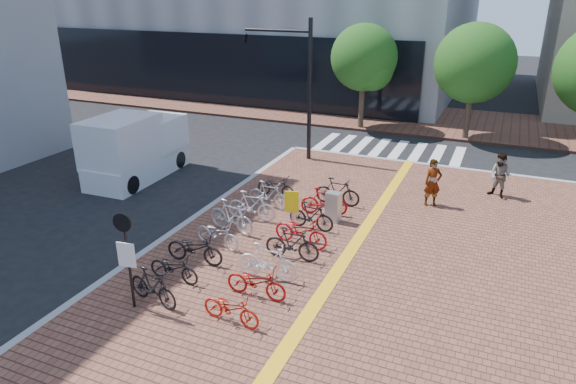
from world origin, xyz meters
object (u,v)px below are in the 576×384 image
at_px(bike_4, 231,216).
at_px(notice_sign, 126,249).
at_px(bike_7, 276,186).
at_px(bike_14, 324,201).
at_px(yellow_sign, 292,206).
at_px(traffic_light_pole, 280,62).
at_px(bike_6, 269,195).
at_px(bike_15, 337,192).
at_px(bike_2, 195,248).
at_px(bike_8, 231,308).
at_px(bike_3, 217,233).
at_px(bike_1, 174,268).
at_px(pedestrian_b, 500,176).
at_px(pedestrian_a, 433,183).
at_px(bike_10, 267,262).
at_px(bike_9, 256,282).
at_px(bike_12, 301,231).
at_px(utility_box, 333,207).
at_px(bike_13, 311,216).
at_px(bike_11, 292,244).
at_px(box_truck, 135,148).
at_px(bike_0, 153,287).

relative_size(bike_4, notice_sign, 0.70).
distance_m(bike_7, bike_14, 2.50).
xyz_separation_m(yellow_sign, traffic_light_pole, (-4.10, 8.23, 3.34)).
distance_m(bike_6, bike_15, 2.63).
bearing_deg(notice_sign, bike_6, 86.42).
relative_size(bike_2, bike_8, 1.15).
relative_size(bike_6, bike_14, 1.00).
distance_m(bike_3, bike_8, 4.16).
bearing_deg(bike_6, bike_14, -79.40).
height_order(bike_1, bike_14, bike_14).
xyz_separation_m(bike_6, bike_14, (2.13, 0.22, -0.00)).
height_order(pedestrian_b, traffic_light_pole, traffic_light_pole).
distance_m(bike_15, yellow_sign, 3.42).
height_order(bike_8, pedestrian_a, pedestrian_a).
xyz_separation_m(bike_3, notice_sign, (-0.28, -3.83, 1.25)).
bearing_deg(bike_7, bike_10, -151.17).
xyz_separation_m(bike_2, bike_9, (2.53, -0.93, -0.03)).
xyz_separation_m(bike_2, bike_8, (2.47, -2.21, -0.06)).
bearing_deg(pedestrian_a, bike_14, -174.59).
distance_m(bike_9, bike_12, 3.26).
height_order(bike_2, bike_12, bike_12).
bearing_deg(traffic_light_pole, bike_9, -68.83).
relative_size(bike_7, utility_box, 1.53).
distance_m(bike_1, bike_6, 5.79).
distance_m(bike_6, bike_14, 2.14).
height_order(bike_10, bike_12, bike_10).
bearing_deg(notice_sign, bike_13, 67.32).
bearing_deg(traffic_light_pole, bike_2, -79.38).
bearing_deg(bike_2, utility_box, -36.56).
distance_m(bike_2, notice_sign, 2.92).
height_order(bike_7, bike_11, bike_11).
distance_m(bike_3, bike_12, 2.68).
bearing_deg(bike_4, bike_15, -23.18).
xyz_separation_m(bike_4, bike_6, (0.29, 2.36, -0.05)).
xyz_separation_m(bike_11, box_truck, (-9.30, 4.35, 0.69)).
height_order(bike_4, traffic_light_pole, traffic_light_pole).
bearing_deg(utility_box, bike_7, 155.29).
bearing_deg(bike_9, traffic_light_pole, 20.71).
height_order(bike_13, box_truck, box_truck).
distance_m(traffic_light_pole, box_truck, 7.70).
bearing_deg(bike_3, bike_13, -34.72).
relative_size(bike_1, bike_7, 0.97).
xyz_separation_m(pedestrian_a, yellow_sign, (-3.79, -4.71, 0.26)).
bearing_deg(bike_2, traffic_light_pole, 6.78).
height_order(bike_7, pedestrian_b, pedestrian_b).
relative_size(pedestrian_a, notice_sign, 0.68).
distance_m(bike_7, traffic_light_pole, 6.85).
relative_size(bike_8, bike_9, 0.93).
bearing_deg(bike_0, bike_3, 12.92).
bearing_deg(bike_8, bike_6, 22.57).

